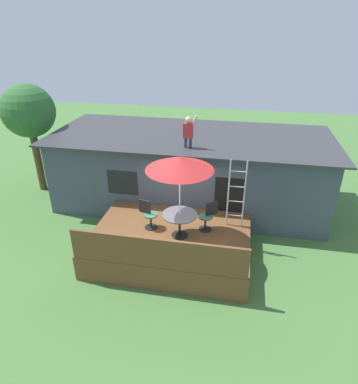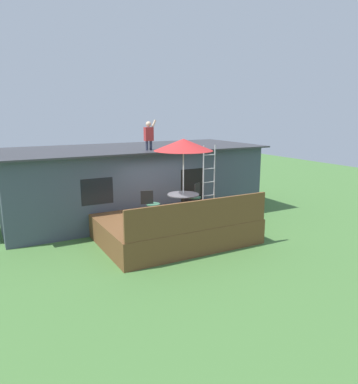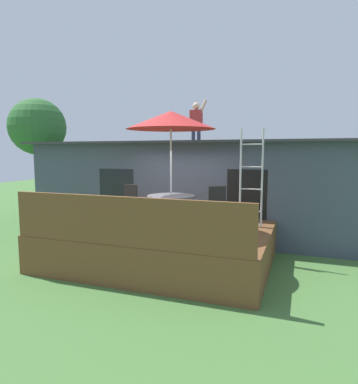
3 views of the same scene
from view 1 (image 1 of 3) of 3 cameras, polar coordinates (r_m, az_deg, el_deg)
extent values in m
plane|color=#477538|center=(10.91, -1.32, -10.28)|extent=(40.00, 40.00, 0.00)
cube|color=#424C5B|center=(13.30, 1.88, 3.75)|extent=(10.00, 4.00, 2.72)
cube|color=#38383D|center=(12.81, 1.98, 9.47)|extent=(10.50, 4.50, 0.06)
cube|color=black|center=(11.95, -9.47, 1.58)|extent=(1.10, 0.03, 0.90)
cube|color=black|center=(11.51, 8.42, -2.17)|extent=(1.00, 0.03, 2.00)
cube|color=brown|center=(10.67, -1.34, -8.57)|extent=(4.79, 3.47, 0.80)
cube|color=brown|center=(8.85, -3.74, -10.31)|extent=(4.69, 0.08, 0.90)
cylinder|color=black|center=(10.28, 0.10, -7.26)|extent=(0.48, 0.48, 0.03)
cylinder|color=black|center=(10.09, 0.10, -5.59)|extent=(0.07, 0.07, 0.71)
cylinder|color=#4C4C51|center=(9.90, 0.11, -3.83)|extent=(1.04, 1.04, 0.03)
cylinder|color=silver|center=(9.67, 0.11, -1.44)|extent=(0.04, 0.04, 2.40)
cone|color=red|center=(9.18, 0.11, 4.89)|extent=(1.90, 1.90, 0.38)
cylinder|color=silver|center=(10.38, 8.32, -0.24)|extent=(0.04, 0.04, 2.20)
cylinder|color=silver|center=(10.38, 10.96, -0.47)|extent=(0.04, 0.04, 2.20)
cylinder|color=silver|center=(10.74, 9.34, -3.92)|extent=(0.48, 0.03, 0.03)
cylinder|color=silver|center=(10.50, 9.54, -1.57)|extent=(0.48, 0.03, 0.03)
cylinder|color=silver|center=(10.27, 9.75, 0.88)|extent=(0.48, 0.03, 0.03)
cylinder|color=silver|center=(10.06, 9.97, 3.44)|extent=(0.48, 0.03, 0.03)
cylinder|color=#33384C|center=(11.43, 1.13, 8.35)|extent=(0.10, 0.10, 0.34)
cylinder|color=#33384C|center=(11.41, 1.93, 8.30)|extent=(0.10, 0.10, 0.34)
cube|color=#B73333|center=(11.29, 1.55, 10.35)|extent=(0.32, 0.20, 0.50)
sphere|color=beige|center=(11.20, 1.58, 12.11)|extent=(0.20, 0.20, 0.20)
cylinder|color=beige|center=(11.19, 2.50, 11.76)|extent=(0.26, 0.08, 0.44)
cylinder|color=black|center=(10.69, -4.72, -5.92)|extent=(0.40, 0.40, 0.02)
cylinder|color=black|center=(10.57, -4.76, -4.92)|extent=(0.06, 0.06, 0.44)
cylinder|color=#33664C|center=(10.45, -4.81, -3.85)|extent=(0.44, 0.44, 0.04)
cube|color=black|center=(10.43, -5.81, -2.46)|extent=(0.40, 0.14, 0.44)
cylinder|color=black|center=(10.59, 4.41, -6.25)|extent=(0.40, 0.40, 0.02)
cylinder|color=black|center=(10.47, 4.45, -5.24)|extent=(0.06, 0.06, 0.44)
cylinder|color=#33664C|center=(10.35, 4.50, -4.17)|extent=(0.44, 0.44, 0.04)
cube|color=black|center=(10.31, 5.54, -2.80)|extent=(0.36, 0.25, 0.44)
cylinder|color=brown|center=(15.46, -22.79, 5.55)|extent=(0.30, 0.30, 3.00)
sphere|color=#2D662D|center=(14.94, -24.11, 12.39)|extent=(2.10, 2.10, 2.10)
camera|label=2|loc=(8.03, -85.52, -17.51)|focal=34.90mm
camera|label=3|loc=(4.51, 24.18, -43.19)|focal=32.07mm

